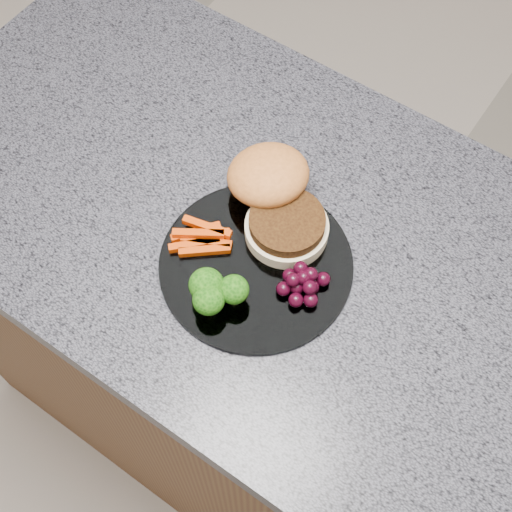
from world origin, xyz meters
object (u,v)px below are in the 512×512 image
Objects in this scene: island_cabinet at (274,359)px; grape_bunch at (303,283)px; burger at (274,195)px; plate at (256,264)px.

grape_bunch reaches higher than island_cabinet.
island_cabinet is 0.50m from burger.
burger is at bearing 109.39° from plate.
grape_bunch is (0.10, -0.09, -0.01)m from burger.
island_cabinet is 0.50m from grape_bunch.
island_cabinet is 18.41× the size of grape_bunch.
island_cabinet is at bearing 87.46° from plate.
grape_bunch is (0.07, 0.00, 0.02)m from plate.
burger is 3.21× the size of grape_bunch.
plate is 1.24× the size of burger.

